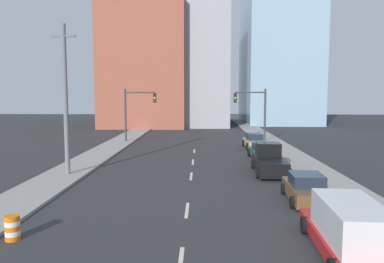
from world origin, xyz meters
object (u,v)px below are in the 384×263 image
at_px(utility_pole_left_mid, 65,99).
at_px(box_truck_red, 350,231).
at_px(pickup_truck_black, 269,161).
at_px(traffic_signal_left, 134,108).
at_px(sedan_brown, 306,189).
at_px(sedan_tan, 254,141).
at_px(traffic_signal_right, 256,108).
at_px(traffic_barrel, 12,228).
at_px(sedan_green, 263,152).

xyz_separation_m(utility_pole_left_mid, box_truck_red, (14.15, -12.43, -4.28)).
bearing_deg(pickup_truck_black, traffic_signal_left, 129.06).
xyz_separation_m(sedan_brown, sedan_tan, (0.01, 19.33, 0.04)).
bearing_deg(traffic_signal_right, pickup_truck_black, -95.01).
relative_size(box_truck_red, sedan_brown, 1.46).
relative_size(traffic_barrel, sedan_green, 0.21).
xyz_separation_m(utility_pole_left_mid, pickup_truck_black, (13.89, 1.34, -4.37)).
bearing_deg(traffic_barrel, traffic_signal_left, 91.06).
xyz_separation_m(utility_pole_left_mid, sedan_tan, (14.55, 13.64, -4.51)).
relative_size(traffic_signal_left, sedan_green, 1.37).
relative_size(traffic_signal_right, sedan_tan, 1.44).
xyz_separation_m(utility_pole_left_mid, traffic_barrel, (1.89, -11.22, -4.73)).
distance_m(utility_pole_left_mid, box_truck_red, 19.32).
distance_m(utility_pole_left_mid, sedan_tan, 20.45).
distance_m(traffic_signal_right, sedan_brown, 24.01).
height_order(traffic_signal_right, sedan_green, traffic_signal_right).
height_order(pickup_truck_black, sedan_green, pickup_truck_black).
relative_size(sedan_green, sedan_tan, 1.05).
bearing_deg(traffic_signal_left, sedan_tan, -18.56).
height_order(traffic_signal_right, pickup_truck_black, traffic_signal_right).
bearing_deg(traffic_signal_right, sedan_green, -95.10).
height_order(utility_pole_left_mid, sedan_tan, utility_pole_left_mid).
relative_size(utility_pole_left_mid, box_truck_red, 1.62).
relative_size(traffic_barrel, pickup_truck_black, 0.18).
bearing_deg(box_truck_red, utility_pole_left_mid, 141.92).
relative_size(utility_pole_left_mid, sedan_brown, 2.37).
relative_size(sedan_brown, pickup_truck_black, 0.80).
xyz_separation_m(sedan_green, sedan_tan, (0.17, 6.49, 0.06)).
height_order(utility_pole_left_mid, sedan_brown, utility_pole_left_mid).
height_order(sedan_brown, pickup_truck_black, pickup_truck_black).
relative_size(traffic_signal_left, utility_pole_left_mid, 0.61).
distance_m(traffic_barrel, sedan_brown, 13.81).
bearing_deg(box_truck_red, sedan_green, 92.54).
bearing_deg(sedan_brown, utility_pole_left_mid, 161.38).
distance_m(traffic_signal_right, utility_pole_left_mid, 23.75).
height_order(traffic_signal_left, sedan_green, traffic_signal_left).
xyz_separation_m(traffic_signal_left, traffic_signal_right, (14.01, 0.00, 0.00)).
distance_m(traffic_signal_right, sedan_tan, 5.56).
distance_m(sedan_brown, sedan_green, 12.85).
bearing_deg(sedan_brown, pickup_truck_black, 98.08).
bearing_deg(utility_pole_left_mid, traffic_signal_right, 49.64).
distance_m(box_truck_red, sedan_brown, 6.75).
height_order(sedan_brown, sedan_green, sedan_brown).
relative_size(traffic_signal_right, pickup_truck_black, 1.15).
bearing_deg(pickup_truck_black, sedan_green, 87.38).
xyz_separation_m(sedan_brown, sedan_green, (-0.17, 12.85, -0.03)).
bearing_deg(traffic_barrel, sedan_green, 55.79).
relative_size(utility_pole_left_mid, pickup_truck_black, 1.90).
relative_size(traffic_signal_right, traffic_barrel, 6.49).
distance_m(traffic_signal_right, pickup_truck_black, 17.08).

